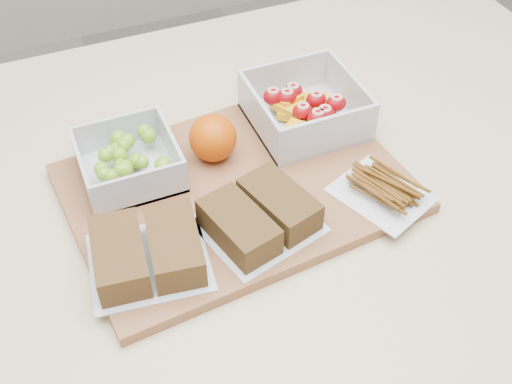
% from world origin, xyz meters
% --- Properties ---
extents(counter, '(1.20, 0.90, 0.90)m').
position_xyz_m(counter, '(0.00, 0.00, 0.45)').
color(counter, beige).
rests_on(counter, ground).
extents(cutting_board, '(0.45, 0.34, 0.02)m').
position_xyz_m(cutting_board, '(-0.02, 0.03, 0.91)').
color(cutting_board, brown).
rests_on(cutting_board, counter).
extents(grape_container, '(0.12, 0.12, 0.05)m').
position_xyz_m(grape_container, '(-0.14, 0.10, 0.94)').
color(grape_container, silver).
rests_on(grape_container, cutting_board).
extents(fruit_container, '(0.15, 0.15, 0.06)m').
position_xyz_m(fruit_container, '(0.11, 0.11, 0.94)').
color(fruit_container, silver).
rests_on(fruit_container, cutting_board).
extents(orange, '(0.06, 0.06, 0.06)m').
position_xyz_m(orange, '(-0.03, 0.09, 0.95)').
color(orange, '#C94C04').
rests_on(orange, cutting_board).
extents(sandwich_bag_left, '(0.15, 0.13, 0.04)m').
position_xyz_m(sandwich_bag_left, '(-0.16, -0.05, 0.94)').
color(sandwich_bag_left, silver).
rests_on(sandwich_bag_left, cutting_board).
extents(sandwich_bag_center, '(0.16, 0.15, 0.04)m').
position_xyz_m(sandwich_bag_center, '(-0.03, -0.05, 0.94)').
color(sandwich_bag_center, silver).
rests_on(sandwich_bag_center, cutting_board).
extents(pretzel_bag, '(0.13, 0.14, 0.03)m').
position_xyz_m(pretzel_bag, '(0.14, -0.06, 0.93)').
color(pretzel_bag, silver).
rests_on(pretzel_bag, cutting_board).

